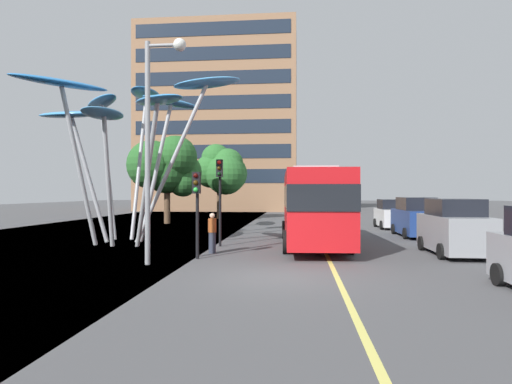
{
  "coord_description": "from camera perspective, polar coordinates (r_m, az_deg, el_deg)",
  "views": [
    {
      "loc": [
        0.58,
        -12.72,
        2.49
      ],
      "look_at": [
        -1.27,
        6.46,
        2.5
      ],
      "focal_mm": 30.28,
      "sensor_mm": 36.0,
      "label": 1
    }
  ],
  "objects": [
    {
      "name": "car_side_street",
      "position": [
        31.22,
        17.56,
        -2.86
      ],
      "size": [
        2.06,
        3.87,
        2.0
      ],
      "color": "silver",
      "rests_on": "ground"
    },
    {
      "name": "leaf_sculpture",
      "position": [
        23.0,
        -16.86,
        10.23
      ],
      "size": [
        10.52,
        11.39,
        8.63
      ],
      "color": "#9EA0A5",
      "rests_on": "ground"
    },
    {
      "name": "backdrop_building",
      "position": [
        62.46,
        -4.63,
        9.23
      ],
      "size": [
        21.37,
        13.19,
        25.08
      ],
      "color": "#936B4C",
      "rests_on": "ground"
    },
    {
      "name": "traffic_light_kerb_far",
      "position": [
        19.84,
        -4.82,
        1.08
      ],
      "size": [
        0.28,
        0.42,
        3.99
      ],
      "color": "black",
      "rests_on": "ground"
    },
    {
      "name": "street_lamp",
      "position": [
        15.38,
        -13.07,
        9.02
      ],
      "size": [
        1.44,
        0.44,
        7.75
      ],
      "color": "gray",
      "rests_on": "ground"
    },
    {
      "name": "car_parked_far",
      "position": [
        25.86,
        20.35,
        -3.25
      ],
      "size": [
        2.0,
        4.55,
        2.2
      ],
      "color": "navy",
      "rests_on": "ground"
    },
    {
      "name": "ground",
      "position": [
        13.03,
        -0.25,
        -11.26
      ],
      "size": [
        120.0,
        240.0,
        0.1
      ],
      "color": "#4C4C4F"
    },
    {
      "name": "pedestrian",
      "position": [
        17.79,
        -5.8,
        -5.41
      ],
      "size": [
        0.34,
        0.34,
        1.64
      ],
      "color": "#2D3342",
      "rests_on": "ground"
    },
    {
      "name": "car_parked_mid",
      "position": [
        18.89,
        24.73,
        -4.39
      ],
      "size": [
        2.01,
        4.13,
        2.23
      ],
      "color": "gray",
      "rests_on": "ground"
    },
    {
      "name": "traffic_light_kerb_near",
      "position": [
        16.15,
        -7.84,
        -0.5
      ],
      "size": [
        0.28,
        0.42,
        3.24
      ],
      "color": "black",
      "rests_on": "ground"
    },
    {
      "name": "tree_pavement_far",
      "position": [
        40.8,
        -4.39,
        2.88
      ],
      "size": [
        4.98,
        5.15,
        7.08
      ],
      "color": "brown",
      "rests_on": "ground"
    },
    {
      "name": "red_bus",
      "position": [
        20.18,
        7.55,
        -1.47
      ],
      "size": [
        3.11,
        9.89,
        3.63
      ],
      "color": "red",
      "rests_on": "ground"
    },
    {
      "name": "tree_pavement_near",
      "position": [
        35.09,
        -11.53,
        3.16
      ],
      "size": [
        5.6,
        5.12,
        6.97
      ],
      "color": "brown",
      "rests_on": "ground"
    }
  ]
}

